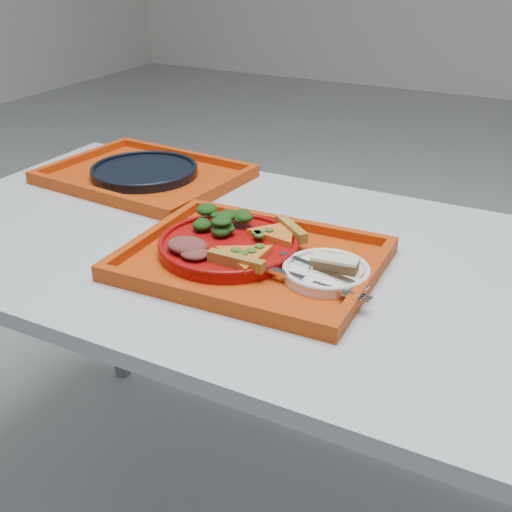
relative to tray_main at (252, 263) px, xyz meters
name	(u,v)px	position (x,y,z in m)	size (l,w,h in m)	color
table	(282,287)	(0.03, 0.07, -0.08)	(1.60, 0.80, 0.75)	#AEB8C3
tray_main	(252,263)	(0.00, 0.00, 0.00)	(0.45, 0.35, 0.01)	#AC3409
tray_far	(145,178)	(-0.45, 0.28, 0.00)	(0.45, 0.35, 0.01)	#AC3409
dinner_plate	(229,247)	(-0.06, 0.01, 0.02)	(0.26, 0.26, 0.02)	#90090A
side_plate	(326,274)	(0.14, 0.00, 0.01)	(0.15, 0.15, 0.01)	white
navy_plate	(144,172)	(-0.45, 0.28, 0.01)	(0.26, 0.26, 0.02)	black
pizza_slice_a	(245,254)	(0.00, -0.03, 0.03)	(0.12, 0.11, 0.02)	orange
pizza_slice_b	(277,231)	(0.01, 0.08, 0.03)	(0.12, 0.10, 0.02)	orange
salad_heap	(225,218)	(-0.09, 0.06, 0.05)	(0.10, 0.09, 0.05)	black
meat_portion	(187,245)	(-0.10, -0.05, 0.04)	(0.08, 0.06, 0.02)	maroon
dessert_bar	(335,263)	(0.16, 0.01, 0.03)	(0.08, 0.04, 0.02)	#4C2E19
knife	(322,270)	(0.14, -0.01, 0.02)	(0.18, 0.02, 0.01)	silver
fork	(312,282)	(0.14, -0.05, 0.02)	(0.18, 0.02, 0.01)	silver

